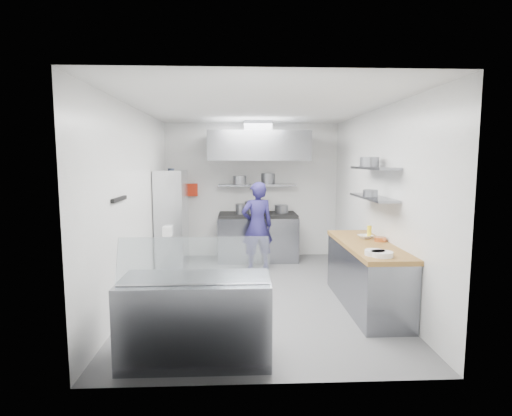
{
  "coord_description": "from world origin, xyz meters",
  "views": [
    {
      "loc": [
        -0.29,
        -5.92,
        2.03
      ],
      "look_at": [
        0.0,
        0.6,
        1.25
      ],
      "focal_mm": 28.0,
      "sensor_mm": 36.0,
      "label": 1
    }
  ],
  "objects_px": {
    "gas_range": "(258,238)",
    "wire_rack": "(172,220)",
    "chef": "(257,226)",
    "display_case": "(196,319)"
  },
  "relations": [
    {
      "from": "chef",
      "to": "gas_range",
      "type": "bearing_deg",
      "value": -105.78
    },
    {
      "from": "gas_range",
      "to": "wire_rack",
      "type": "bearing_deg",
      "value": -160.0
    },
    {
      "from": "gas_range",
      "to": "chef",
      "type": "bearing_deg",
      "value": -93.36
    },
    {
      "from": "gas_range",
      "to": "wire_rack",
      "type": "relative_size",
      "value": 0.86
    },
    {
      "from": "chef",
      "to": "display_case",
      "type": "relative_size",
      "value": 1.09
    },
    {
      "from": "wire_rack",
      "to": "display_case",
      "type": "xyz_separation_m",
      "value": [
        0.8,
        -3.51,
        -0.5
      ]
    },
    {
      "from": "chef",
      "to": "display_case",
      "type": "xyz_separation_m",
      "value": [
        -0.78,
        -3.39,
        -0.4
      ]
    },
    {
      "from": "gas_range",
      "to": "display_case",
      "type": "distance_m",
      "value": 4.18
    },
    {
      "from": "chef",
      "to": "wire_rack",
      "type": "relative_size",
      "value": 0.89
    },
    {
      "from": "wire_rack",
      "to": "display_case",
      "type": "height_order",
      "value": "wire_rack"
    }
  ]
}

